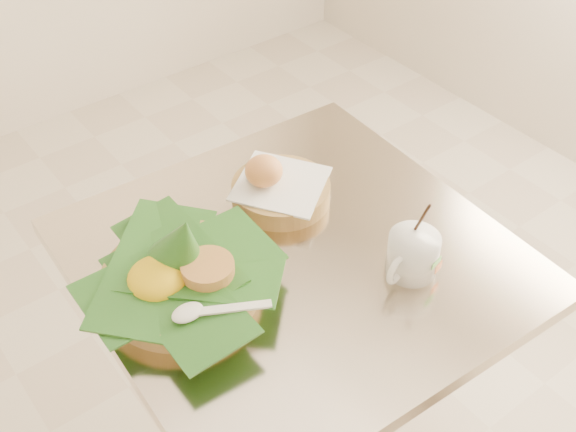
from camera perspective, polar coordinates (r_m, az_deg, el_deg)
cafe_table at (r=1.42m, az=0.60°, el=-9.38°), size 0.73×0.73×0.75m
rice_basket at (r=1.18m, az=-8.50°, el=-4.47°), size 0.32×0.32×0.16m
bread_basket at (r=1.35m, az=-0.79°, el=2.24°), size 0.22×0.22×0.10m
coffee_mug at (r=1.22m, az=9.78°, el=-2.98°), size 0.12×0.09×0.15m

